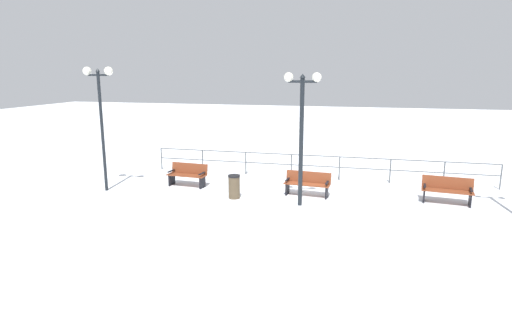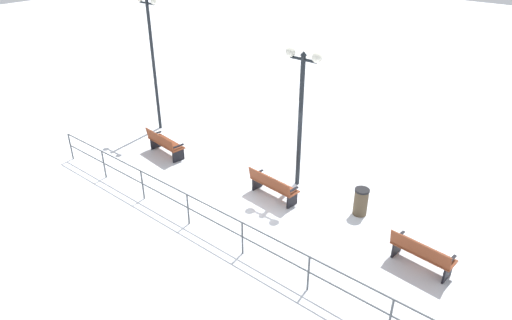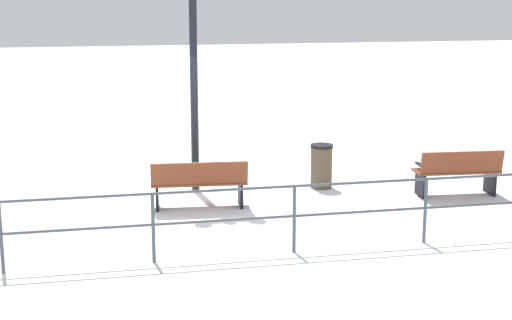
{
  "view_description": "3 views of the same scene",
  "coord_description": "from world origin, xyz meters",
  "px_view_note": "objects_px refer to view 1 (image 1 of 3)",
  "views": [
    {
      "loc": [
        14.59,
        1.76,
        4.38
      ],
      "look_at": [
        -0.66,
        -2.07,
        1.06
      ],
      "focal_mm": 29.41,
      "sensor_mm": 36.0,
      "label": 1
    },
    {
      "loc": [
        -9.35,
        -7.12,
        7.74
      ],
      "look_at": [
        -0.13,
        0.53,
        1.2
      ],
      "focal_mm": 32.11,
      "sensor_mm": 36.0,
      "label": 2
    },
    {
      "loc": [
        -12.83,
        1.77,
        3.69
      ],
      "look_at": [
        -0.39,
        -0.9,
        0.9
      ],
      "focal_mm": 54.88,
      "sensor_mm": 36.0,
      "label": 3
    }
  ],
  "objects_px": {
    "bench_second": "(307,183)",
    "lamppost_middle": "(302,115)",
    "bench_nearest": "(188,174)",
    "bench_third": "(447,190)",
    "trash_bin": "(234,187)",
    "lamppost_near": "(100,100)"
  },
  "relations": [
    {
      "from": "bench_second",
      "to": "lamppost_middle",
      "type": "xyz_separation_m",
      "value": [
        1.18,
        -0.1,
        2.57
      ]
    },
    {
      "from": "bench_nearest",
      "to": "bench_third",
      "type": "relative_size",
      "value": 0.93
    },
    {
      "from": "bench_third",
      "to": "trash_bin",
      "type": "bearing_deg",
      "value": -73.66
    },
    {
      "from": "lamppost_middle",
      "to": "bench_second",
      "type": "bearing_deg",
      "value": 175.3
    },
    {
      "from": "bench_third",
      "to": "trash_bin",
      "type": "distance_m",
      "value": 7.26
    },
    {
      "from": "bench_nearest",
      "to": "trash_bin",
      "type": "bearing_deg",
      "value": 67.95
    },
    {
      "from": "lamppost_middle",
      "to": "trash_bin",
      "type": "xyz_separation_m",
      "value": [
        -0.23,
        -2.37,
        -2.6
      ]
    },
    {
      "from": "lamppost_middle",
      "to": "trash_bin",
      "type": "height_order",
      "value": "lamppost_middle"
    },
    {
      "from": "lamppost_middle",
      "to": "bench_third",
      "type": "bearing_deg",
      "value": 106.43
    },
    {
      "from": "bench_nearest",
      "to": "lamppost_near",
      "type": "bearing_deg",
      "value": -59.51
    },
    {
      "from": "bench_nearest",
      "to": "trash_bin",
      "type": "relative_size",
      "value": 1.87
    },
    {
      "from": "lamppost_near",
      "to": "lamppost_middle",
      "type": "distance_m",
      "value": 7.34
    },
    {
      "from": "bench_third",
      "to": "lamppost_middle",
      "type": "distance_m",
      "value": 5.62
    },
    {
      "from": "bench_third",
      "to": "lamppost_middle",
      "type": "relative_size",
      "value": 0.38
    },
    {
      "from": "bench_nearest",
      "to": "trash_bin",
      "type": "distance_m",
      "value": 2.5
    },
    {
      "from": "bench_nearest",
      "to": "bench_second",
      "type": "distance_m",
      "value": 4.7
    },
    {
      "from": "bench_nearest",
      "to": "lamppost_middle",
      "type": "distance_m",
      "value": 5.44
    },
    {
      "from": "lamppost_middle",
      "to": "bench_nearest",
      "type": "bearing_deg",
      "value": -106.19
    },
    {
      "from": "bench_second",
      "to": "bench_nearest",
      "type": "bearing_deg",
      "value": -87.16
    },
    {
      "from": "bench_second",
      "to": "bench_third",
      "type": "distance_m",
      "value": 4.71
    },
    {
      "from": "lamppost_near",
      "to": "trash_bin",
      "type": "distance_m",
      "value": 5.79
    },
    {
      "from": "bench_second",
      "to": "lamppost_near",
      "type": "distance_m",
      "value": 8.07
    }
  ]
}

